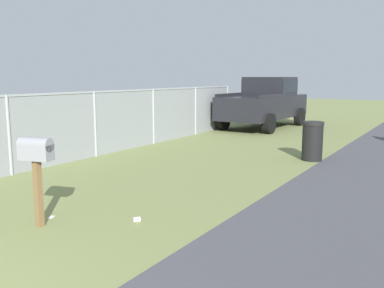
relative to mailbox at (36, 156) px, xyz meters
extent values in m
cube|color=brown|center=(0.00, 0.00, -0.54)|extent=(0.09, 0.09, 0.96)
cube|color=gray|center=(0.00, 0.00, 0.05)|extent=(0.31, 0.51, 0.22)
cylinder|color=gray|center=(0.00, 0.00, 0.16)|extent=(0.31, 0.51, 0.20)
cube|color=red|center=(0.11, 0.00, 0.12)|extent=(0.02, 0.04, 0.18)
cube|color=black|center=(12.55, 1.84, -0.14)|extent=(4.94, 2.15, 0.90)
cube|color=black|center=(13.13, 1.81, 0.69)|extent=(1.72, 1.88, 0.76)
cube|color=black|center=(13.13, 1.81, 0.69)|extent=(1.67, 1.91, 0.53)
cube|color=black|center=(11.51, 2.78, 0.37)|extent=(2.53, 0.17, 0.12)
cube|color=black|center=(11.45, 0.97, 0.37)|extent=(2.53, 0.17, 0.12)
cylinder|color=black|center=(14.19, 2.76, -0.64)|extent=(0.77, 0.29, 0.76)
cylinder|color=black|center=(14.12, 0.79, -0.64)|extent=(0.77, 0.29, 0.76)
cylinder|color=black|center=(10.98, 2.88, -0.64)|extent=(0.77, 0.29, 0.76)
cylinder|color=black|center=(10.91, 0.91, -0.64)|extent=(0.77, 0.29, 0.76)
cylinder|color=black|center=(6.80, -1.89, -0.57)|extent=(0.51, 0.51, 0.91)
cylinder|color=black|center=(6.80, -1.89, -0.07)|extent=(0.54, 0.54, 0.08)
cylinder|color=#9EA3A8|center=(1.72, 3.15, -0.15)|extent=(0.07, 0.07, 1.74)
cylinder|color=#9EA3A8|center=(4.25, 3.15, -0.15)|extent=(0.07, 0.07, 1.74)
cylinder|color=#9EA3A8|center=(6.78, 3.15, -0.15)|extent=(0.07, 0.07, 1.74)
cylinder|color=#9EA3A8|center=(9.31, 3.15, -0.15)|extent=(0.07, 0.07, 1.74)
cylinder|color=#9EA3A8|center=(11.85, 3.15, -0.15)|extent=(0.07, 0.07, 1.74)
cube|color=#9EA3A8|center=(4.25, 3.15, 0.69)|extent=(15.19, 0.04, 0.04)
cube|color=gray|center=(4.25, 3.15, -0.15)|extent=(15.19, 0.01, 1.74)
cylinder|color=white|center=(0.86, -1.07, -0.98)|extent=(0.13, 0.12, 0.08)
cube|color=silver|center=(0.34, 0.18, -1.02)|extent=(0.15, 0.13, 0.01)
camera|label=1|loc=(-3.65, -4.86, 1.09)|focal=38.99mm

